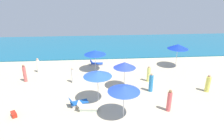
{
  "coord_description": "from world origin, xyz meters",
  "views": [
    {
      "loc": [
        -2.4,
        -7.34,
        8.29
      ],
      "look_at": [
        -1.03,
        9.61,
        1.31
      ],
      "focal_mm": 31.62,
      "sensor_mm": 36.0,
      "label": 1
    }
  ],
  "objects_px": {
    "lounge_chair_2_1": "(87,107)",
    "cooler_box_0": "(14,114)",
    "lounge_chair_2_0": "(78,103)",
    "lounge_chair_6_0": "(96,63)",
    "umbrella_1": "(178,47)",
    "umbrella_0": "(124,89)",
    "umbrella_5": "(125,65)",
    "umbrella_6": "(95,52)",
    "beachgoer_4": "(169,101)",
    "umbrella_2": "(98,74)",
    "beachgoer_1": "(38,66)",
    "beachgoer_2": "(208,84)",
    "beachgoer_0": "(73,75)",
    "beachgoer_3": "(149,74)",
    "beachgoer_5": "(151,83)",
    "beachgoer_6": "(25,74)"
  },
  "relations": [
    {
      "from": "umbrella_0",
      "to": "lounge_chair_2_1",
      "type": "relative_size",
      "value": 1.58
    },
    {
      "from": "umbrella_2",
      "to": "umbrella_0",
      "type": "bearing_deg",
      "value": -53.15
    },
    {
      "from": "lounge_chair_2_0",
      "to": "lounge_chair_6_0",
      "type": "height_order",
      "value": "lounge_chair_2_0"
    },
    {
      "from": "umbrella_0",
      "to": "umbrella_2",
      "type": "bearing_deg",
      "value": 126.85
    },
    {
      "from": "umbrella_1",
      "to": "cooler_box_0",
      "type": "xyz_separation_m",
      "value": [
        -14.95,
        -8.45,
        -2.23
      ]
    },
    {
      "from": "umbrella_2",
      "to": "cooler_box_0",
      "type": "relative_size",
      "value": 4.43
    },
    {
      "from": "umbrella_1",
      "to": "umbrella_6",
      "type": "height_order",
      "value": "umbrella_1"
    },
    {
      "from": "umbrella_2",
      "to": "lounge_chair_2_0",
      "type": "bearing_deg",
      "value": -159.64
    },
    {
      "from": "beachgoer_2",
      "to": "beachgoer_0",
      "type": "bearing_deg",
      "value": 88.64
    },
    {
      "from": "lounge_chair_6_0",
      "to": "umbrella_1",
      "type": "bearing_deg",
      "value": -91.44
    },
    {
      "from": "beachgoer_3",
      "to": "beachgoer_6",
      "type": "distance_m",
      "value": 11.89
    },
    {
      "from": "umbrella_0",
      "to": "beachgoer_1",
      "type": "height_order",
      "value": "umbrella_0"
    },
    {
      "from": "umbrella_0",
      "to": "beachgoer_1",
      "type": "relative_size",
      "value": 1.53
    },
    {
      "from": "lounge_chair_2_1",
      "to": "cooler_box_0",
      "type": "distance_m",
      "value": 5.13
    },
    {
      "from": "umbrella_0",
      "to": "beachgoer_1",
      "type": "bearing_deg",
      "value": 132.65
    },
    {
      "from": "umbrella_6",
      "to": "beachgoer_5",
      "type": "xyz_separation_m",
      "value": [
        4.78,
        -5.26,
        -1.25
      ]
    },
    {
      "from": "lounge_chair_6_0",
      "to": "lounge_chair_2_0",
      "type": "bearing_deg",
      "value": 176.89
    },
    {
      "from": "beachgoer_0",
      "to": "beachgoer_2",
      "type": "height_order",
      "value": "beachgoer_2"
    },
    {
      "from": "umbrella_1",
      "to": "beachgoer_3",
      "type": "distance_m",
      "value": 5.68
    },
    {
      "from": "umbrella_1",
      "to": "lounge_chair_2_1",
      "type": "bearing_deg",
      "value": -140.63
    },
    {
      "from": "beachgoer_0",
      "to": "beachgoer_4",
      "type": "relative_size",
      "value": 0.92
    },
    {
      "from": "umbrella_6",
      "to": "cooler_box_0",
      "type": "bearing_deg",
      "value": -125.27
    },
    {
      "from": "beachgoer_4",
      "to": "beachgoer_6",
      "type": "bearing_deg",
      "value": 21.14
    },
    {
      "from": "lounge_chair_2_1",
      "to": "lounge_chair_6_0",
      "type": "distance_m",
      "value": 9.34
    },
    {
      "from": "beachgoer_0",
      "to": "beachgoer_6",
      "type": "relative_size",
      "value": 0.91
    },
    {
      "from": "beachgoer_3",
      "to": "lounge_chair_2_0",
      "type": "bearing_deg",
      "value": -98.02
    },
    {
      "from": "lounge_chair_2_1",
      "to": "beachgoer_1",
      "type": "distance_m",
      "value": 9.4
    },
    {
      "from": "beachgoer_0",
      "to": "umbrella_1",
      "type": "bearing_deg",
      "value": 177.92
    },
    {
      "from": "lounge_chair_2_1",
      "to": "beachgoer_0",
      "type": "relative_size",
      "value": 0.97
    },
    {
      "from": "beachgoer_2",
      "to": "lounge_chair_6_0",
      "type": "bearing_deg",
      "value": 64.67
    },
    {
      "from": "lounge_chair_2_1",
      "to": "cooler_box_0",
      "type": "xyz_separation_m",
      "value": [
        -5.12,
        -0.37,
        -0.09
      ]
    },
    {
      "from": "umbrella_1",
      "to": "beachgoer_5",
      "type": "height_order",
      "value": "umbrella_1"
    },
    {
      "from": "umbrella_1",
      "to": "beachgoer_3",
      "type": "bearing_deg",
      "value": -139.09
    },
    {
      "from": "umbrella_1",
      "to": "cooler_box_0",
      "type": "distance_m",
      "value": 17.32
    },
    {
      "from": "beachgoer_1",
      "to": "beachgoer_6",
      "type": "xyz_separation_m",
      "value": [
        -0.68,
        -2.22,
        0.08
      ]
    },
    {
      "from": "umbrella_5",
      "to": "beachgoer_3",
      "type": "relative_size",
      "value": 1.58
    },
    {
      "from": "umbrella_5",
      "to": "umbrella_6",
      "type": "distance_m",
      "value": 5.15
    },
    {
      "from": "lounge_chair_6_0",
      "to": "umbrella_0",
      "type": "bearing_deg",
      "value": -163.63
    },
    {
      "from": "umbrella_0",
      "to": "beachgoer_4",
      "type": "relative_size",
      "value": 1.41
    },
    {
      "from": "lounge_chair_2_0",
      "to": "lounge_chair_2_1",
      "type": "relative_size",
      "value": 0.99
    },
    {
      "from": "beachgoer_2",
      "to": "beachgoer_5",
      "type": "bearing_deg",
      "value": 96.63
    },
    {
      "from": "umbrella_6",
      "to": "beachgoer_0",
      "type": "distance_m",
      "value": 3.87
    },
    {
      "from": "umbrella_5",
      "to": "beachgoer_4",
      "type": "distance_m",
      "value": 4.94
    },
    {
      "from": "umbrella_6",
      "to": "beachgoer_6",
      "type": "height_order",
      "value": "umbrella_6"
    },
    {
      "from": "umbrella_6",
      "to": "beachgoer_2",
      "type": "height_order",
      "value": "umbrella_6"
    },
    {
      "from": "umbrella_1",
      "to": "umbrella_5",
      "type": "relative_size",
      "value": 1.07
    },
    {
      "from": "beachgoer_0",
      "to": "beachgoer_2",
      "type": "relative_size",
      "value": 0.99
    },
    {
      "from": "beachgoer_4",
      "to": "beachgoer_0",
      "type": "bearing_deg",
      "value": 11.72
    },
    {
      "from": "umbrella_0",
      "to": "umbrella_1",
      "type": "height_order",
      "value": "umbrella_1"
    },
    {
      "from": "lounge_chair_2_0",
      "to": "beachgoer_6",
      "type": "relative_size",
      "value": 0.88
    }
  ]
}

